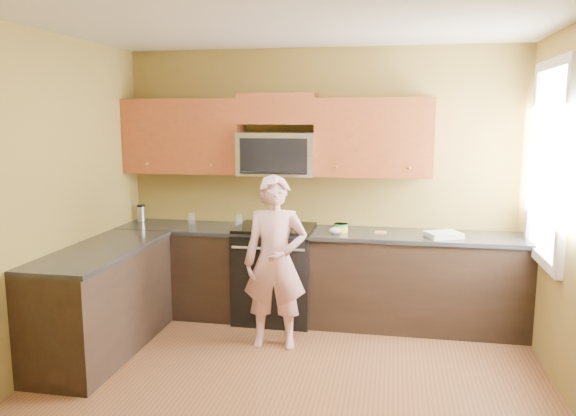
% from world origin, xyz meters
% --- Properties ---
extents(floor, '(4.00, 4.00, 0.00)m').
position_xyz_m(floor, '(0.00, 0.00, 0.00)').
color(floor, brown).
rests_on(floor, ground).
extents(ceiling, '(4.00, 4.00, 0.00)m').
position_xyz_m(ceiling, '(0.00, 0.00, 2.70)').
color(ceiling, white).
rests_on(ceiling, ground).
extents(wall_back, '(4.00, 0.00, 4.00)m').
position_xyz_m(wall_back, '(0.00, 2.00, 1.35)').
color(wall_back, olive).
rests_on(wall_back, ground).
extents(wall_front, '(4.00, 0.00, 4.00)m').
position_xyz_m(wall_front, '(0.00, -2.00, 1.35)').
color(wall_front, olive).
rests_on(wall_front, ground).
extents(wall_left, '(0.00, 4.00, 4.00)m').
position_xyz_m(wall_left, '(-2.00, 0.00, 1.35)').
color(wall_left, olive).
rests_on(wall_left, ground).
extents(cabinet_back_run, '(4.00, 0.60, 0.88)m').
position_xyz_m(cabinet_back_run, '(0.00, 1.70, 0.44)').
color(cabinet_back_run, black).
rests_on(cabinet_back_run, floor).
extents(cabinet_left_run, '(0.60, 1.60, 0.88)m').
position_xyz_m(cabinet_left_run, '(-1.70, 0.60, 0.44)').
color(cabinet_left_run, black).
rests_on(cabinet_left_run, floor).
extents(countertop_back, '(4.00, 0.62, 0.04)m').
position_xyz_m(countertop_back, '(0.00, 1.69, 0.90)').
color(countertop_back, black).
rests_on(countertop_back, cabinet_back_run).
extents(countertop_left, '(0.62, 1.60, 0.04)m').
position_xyz_m(countertop_left, '(-1.69, 0.60, 0.90)').
color(countertop_left, black).
rests_on(countertop_left, cabinet_left_run).
extents(stove, '(0.76, 0.65, 0.95)m').
position_xyz_m(stove, '(-0.40, 1.68, 0.47)').
color(stove, black).
rests_on(stove, floor).
extents(microwave, '(0.76, 0.40, 0.42)m').
position_xyz_m(microwave, '(-0.40, 1.80, 1.45)').
color(microwave, silver).
rests_on(microwave, wall_back).
extents(upper_cab_left, '(1.22, 0.33, 0.75)m').
position_xyz_m(upper_cab_left, '(-1.39, 1.83, 1.45)').
color(upper_cab_left, brown).
rests_on(upper_cab_left, wall_back).
extents(upper_cab_right, '(1.12, 0.33, 0.75)m').
position_xyz_m(upper_cab_right, '(0.54, 1.83, 1.45)').
color(upper_cab_right, brown).
rests_on(upper_cab_right, wall_back).
extents(upper_cab_over_mw, '(0.76, 0.33, 0.30)m').
position_xyz_m(upper_cab_over_mw, '(-0.40, 1.83, 2.10)').
color(upper_cab_over_mw, brown).
rests_on(upper_cab_over_mw, wall_back).
extents(window, '(0.06, 1.06, 1.66)m').
position_xyz_m(window, '(1.98, 1.20, 1.65)').
color(window, white).
rests_on(window, wall_right).
extents(woman, '(0.59, 0.42, 1.53)m').
position_xyz_m(woman, '(-0.26, 1.01, 0.76)').
color(woman, pink).
rests_on(woman, floor).
extents(frying_pan, '(0.36, 0.48, 0.06)m').
position_xyz_m(frying_pan, '(-0.35, 1.45, 0.95)').
color(frying_pan, black).
rests_on(frying_pan, stove).
extents(butter_tub, '(0.16, 0.16, 0.10)m').
position_xyz_m(butter_tub, '(0.25, 1.69, 0.92)').
color(butter_tub, yellow).
rests_on(butter_tub, countertop_back).
extents(toast_slice, '(0.11, 0.11, 0.01)m').
position_xyz_m(toast_slice, '(0.63, 1.68, 0.93)').
color(toast_slice, '#B27F47').
rests_on(toast_slice, countertop_back).
extents(napkin_a, '(0.13, 0.14, 0.06)m').
position_xyz_m(napkin_a, '(-0.26, 1.45, 0.95)').
color(napkin_a, silver).
rests_on(napkin_a, countertop_back).
extents(napkin_b, '(0.16, 0.17, 0.07)m').
position_xyz_m(napkin_b, '(0.21, 1.55, 0.95)').
color(napkin_b, silver).
rests_on(napkin_b, countertop_back).
extents(dish_towel, '(0.37, 0.34, 0.05)m').
position_xyz_m(dish_towel, '(1.21, 1.59, 0.95)').
color(dish_towel, white).
rests_on(dish_towel, countertop_back).
extents(travel_mug, '(0.08, 0.08, 0.18)m').
position_xyz_m(travel_mug, '(-1.90, 1.84, 0.92)').
color(travel_mug, silver).
rests_on(travel_mug, countertop_back).
extents(glass_b, '(0.08, 0.08, 0.12)m').
position_xyz_m(glass_b, '(-1.31, 1.78, 0.98)').
color(glass_b, silver).
rests_on(glass_b, countertop_back).
extents(glass_c, '(0.09, 0.09, 0.12)m').
position_xyz_m(glass_c, '(-0.79, 1.74, 0.98)').
color(glass_c, silver).
rests_on(glass_c, countertop_back).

